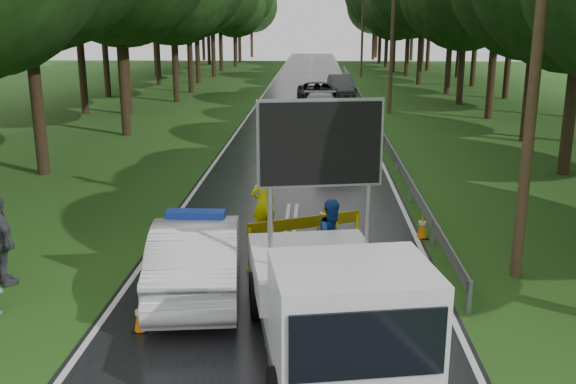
# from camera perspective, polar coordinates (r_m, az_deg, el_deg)

# --- Properties ---
(ground) EXTENTS (160.00, 160.00, 0.00)m
(ground) POSITION_cam_1_polar(r_m,az_deg,el_deg) (12.91, -0.77, -10.45)
(ground) COLOR #203F12
(ground) RESTS_ON ground
(road) EXTENTS (7.00, 140.00, 0.02)m
(road) POSITION_cam_1_polar(r_m,az_deg,el_deg) (42.01, 1.56, 7.46)
(road) COLOR black
(road) RESTS_ON ground
(guardrail) EXTENTS (0.12, 60.06, 0.70)m
(guardrail) POSITION_cam_1_polar(r_m,az_deg,el_deg) (41.72, 6.69, 8.05)
(guardrail) COLOR gray
(guardrail) RESTS_ON ground
(utility_pole_near) EXTENTS (1.40, 0.24, 10.00)m
(utility_pole_near) POSITION_cam_1_polar(r_m,az_deg,el_deg) (14.37, 21.32, 12.08)
(utility_pole_near) COLOR #44331F
(utility_pole_near) RESTS_ON ground
(utility_pole_mid) EXTENTS (1.40, 0.24, 10.00)m
(utility_pole_mid) POSITION_cam_1_polar(r_m,az_deg,el_deg) (39.90, 9.28, 14.15)
(utility_pole_mid) COLOR #44331F
(utility_pole_mid) RESTS_ON ground
(utility_pole_far) EXTENTS (1.40, 0.24, 10.00)m
(utility_pole_far) POSITION_cam_1_polar(r_m,az_deg,el_deg) (65.79, 6.64, 14.53)
(utility_pole_far) COLOR #44331F
(utility_pole_far) RESTS_ON ground
(police_sedan) EXTENTS (2.25, 5.06, 1.78)m
(police_sedan) POSITION_cam_1_polar(r_m,az_deg,el_deg) (13.60, -8.06, -5.54)
(police_sedan) COLOR silver
(police_sedan) RESTS_ON ground
(work_truck) EXTENTS (3.19, 5.61, 4.23)m
(work_truck) POSITION_cam_1_polar(r_m,az_deg,el_deg) (10.47, 4.07, -9.94)
(work_truck) COLOR gray
(work_truck) RESTS_ON ground
(barrier) EXTENTS (2.59, 1.23, 1.17)m
(barrier) POSITION_cam_1_polar(r_m,az_deg,el_deg) (14.88, 1.51, -3.28)
(barrier) COLOR yellow
(barrier) RESTS_ON ground
(officer) EXTENTS (0.85, 0.80, 1.94)m
(officer) POSITION_cam_1_polar(r_m,az_deg,el_deg) (16.62, -2.19, -0.98)
(officer) COLOR #F0F40D
(officer) RESTS_ON ground
(civilian) EXTENTS (1.09, 1.06, 1.78)m
(civilian) POSITION_cam_1_polar(r_m,az_deg,el_deg) (14.24, 4.03, -4.14)
(civilian) COLOR #17409A
(civilian) RESTS_ON ground
(bystander_mid) EXTENTS (1.22, 1.13, 2.02)m
(bystander_mid) POSITION_cam_1_polar(r_m,az_deg,el_deg) (15.02, -24.19, -3.96)
(bystander_mid) COLOR #414349
(bystander_mid) RESTS_ON ground
(queue_car_first) EXTENTS (1.88, 4.68, 1.59)m
(queue_car_first) POSITION_cam_1_polar(r_m,az_deg,el_deg) (26.28, 4.41, 4.57)
(queue_car_first) COLOR #474A4F
(queue_car_first) RESTS_ON ground
(queue_car_second) EXTENTS (2.22, 5.41, 1.57)m
(queue_car_second) POSITION_cam_1_polar(r_m,az_deg,el_deg) (36.09, 2.89, 7.43)
(queue_car_second) COLOR #A3A6AB
(queue_car_second) RESTS_ON ground
(queue_car_third) EXTENTS (3.03, 5.63, 1.50)m
(queue_car_third) POSITION_cam_1_polar(r_m,az_deg,el_deg) (43.84, 2.66, 8.74)
(queue_car_third) COLOR black
(queue_car_third) RESTS_ON ground
(queue_car_fourth) EXTENTS (2.14, 4.81, 1.53)m
(queue_car_fourth) POSITION_cam_1_polar(r_m,az_deg,el_deg) (49.85, 4.74, 9.49)
(queue_car_fourth) COLOR #464B4F
(queue_car_fourth) RESTS_ON ground
(cone_near_left) EXTENTS (0.30, 0.30, 0.64)m
(cone_near_left) POSITION_cam_1_polar(r_m,az_deg,el_deg) (12.28, -12.98, -10.68)
(cone_near_left) COLOR black
(cone_near_left) RESTS_ON ground
(cone_center) EXTENTS (0.34, 0.34, 0.72)m
(cone_center) POSITION_cam_1_polar(r_m,az_deg,el_deg) (14.33, 1.62, -6.29)
(cone_center) COLOR black
(cone_center) RESTS_ON ground
(cone_far) EXTENTS (0.36, 0.36, 0.77)m
(cone_far) POSITION_cam_1_polar(r_m,az_deg,el_deg) (17.43, 3.22, -2.28)
(cone_far) COLOR black
(cone_far) RESTS_ON ground
(cone_left_mid) EXTENTS (0.33, 0.33, 0.70)m
(cone_left_mid) POSITION_cam_1_polar(r_m,az_deg,el_deg) (15.77, -7.45, -4.41)
(cone_left_mid) COLOR black
(cone_left_mid) RESTS_ON ground
(cone_right) EXTENTS (0.33, 0.33, 0.69)m
(cone_right) POSITION_cam_1_polar(r_m,az_deg,el_deg) (17.19, 11.84, -2.97)
(cone_right) COLOR black
(cone_right) RESTS_ON ground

